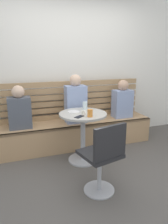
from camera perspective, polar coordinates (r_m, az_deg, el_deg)
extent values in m
plane|color=#514C47|center=(2.71, 5.39, -19.08)|extent=(8.00, 8.00, 0.00)
cube|color=white|center=(3.79, -4.76, 14.06)|extent=(5.20, 0.10, 2.90)
cube|color=tan|center=(3.60, -2.53, -5.99)|extent=(2.70, 0.52, 0.44)
cube|color=#94734F|center=(3.32, -1.36, -4.19)|extent=(2.70, 0.04, 0.04)
cube|color=#A68157|center=(3.74, -3.65, -0.96)|extent=(2.65, 0.04, 0.09)
cube|color=tan|center=(3.71, -3.69, 0.92)|extent=(2.65, 0.04, 0.09)
cube|color=#A68157|center=(3.68, -3.72, 2.63)|extent=(2.65, 0.04, 0.09)
cube|color=tan|center=(3.66, -3.75, 4.37)|extent=(2.65, 0.04, 0.09)
cube|color=#A68157|center=(3.64, -3.78, 6.12)|extent=(2.65, 0.04, 0.09)
cube|color=tan|center=(3.62, -3.81, 7.89)|extent=(2.65, 0.04, 0.09)
cylinder|color=#ADADB2|center=(3.20, -0.29, -12.98)|extent=(0.44, 0.44, 0.02)
cylinder|color=#ADADB2|center=(3.05, -0.30, -7.08)|extent=(0.07, 0.07, 0.69)
cylinder|color=#B7B2A8|center=(2.93, -0.31, -0.59)|extent=(0.68, 0.68, 0.03)
cylinder|color=#ADADB2|center=(2.59, 4.19, -20.65)|extent=(0.36, 0.36, 0.02)
cylinder|color=#ADADB2|center=(2.47, 4.29, -16.56)|extent=(0.05, 0.05, 0.45)
cube|color=#232326|center=(2.35, 4.41, -11.47)|extent=(0.48, 0.48, 0.04)
cube|color=#232326|center=(2.14, 7.27, -8.35)|extent=(0.40, 0.13, 0.36)
cube|color=#8C9EC6|center=(3.43, -2.34, 2.17)|extent=(0.34, 0.22, 0.62)
sphere|color=#DBB293|center=(3.36, -2.41, 8.77)|extent=(0.19, 0.19, 0.19)
cube|color=#4C515B|center=(3.30, -17.38, -0.25)|extent=(0.34, 0.22, 0.49)
sphere|color=#DBB293|center=(3.23, -17.84, 5.37)|extent=(0.19, 0.19, 0.19)
cube|color=#8C9EC6|center=(3.81, 10.56, 2.29)|extent=(0.34, 0.22, 0.50)
sphere|color=tan|center=(3.75, 10.81, 7.28)|extent=(0.19, 0.19, 0.19)
cylinder|color=silver|center=(3.11, 0.27, 1.77)|extent=(0.07, 0.07, 0.12)
cylinder|color=silver|center=(2.87, -0.16, -0.06)|extent=(0.06, 0.06, 0.05)
cylinder|color=orange|center=(2.74, 1.68, -0.30)|extent=(0.07, 0.07, 0.10)
cylinder|color=white|center=(2.97, -2.90, 0.04)|extent=(0.17, 0.17, 0.01)
cube|color=black|center=(2.74, -1.33, -1.31)|extent=(0.15, 0.14, 0.01)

